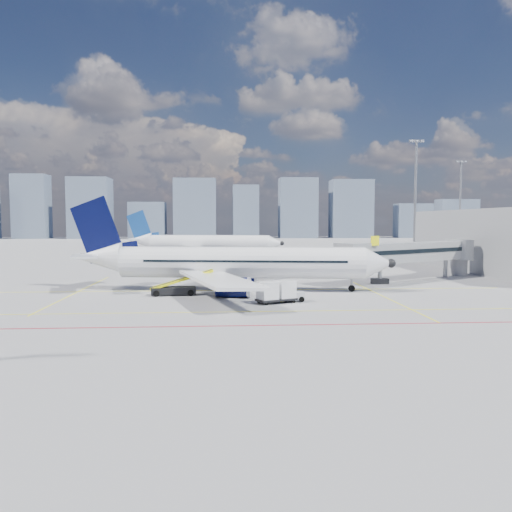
# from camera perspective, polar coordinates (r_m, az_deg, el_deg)

# --- Properties ---
(ground) EXTENTS (420.00, 420.00, 0.00)m
(ground) POSITION_cam_1_polar(r_m,az_deg,el_deg) (51.03, -0.06, -5.16)
(ground) COLOR gray
(ground) RESTS_ON ground
(apron_markings) EXTENTS (90.00, 35.12, 0.01)m
(apron_markings) POSITION_cam_1_polar(r_m,az_deg,el_deg) (47.14, -0.46, -5.91)
(apron_markings) COLOR #FFFC0D
(apron_markings) RESTS_ON ground
(jet_bridge) EXTENTS (23.55, 15.78, 6.30)m
(jet_bridge) POSITION_cam_1_polar(r_m,az_deg,el_deg) (72.44, 17.93, 0.34)
(jet_bridge) COLOR #92959A
(jet_bridge) RESTS_ON ground
(terminal_block) EXTENTS (10.00, 42.00, 10.00)m
(terminal_block) POSITION_cam_1_polar(r_m,az_deg,el_deg) (87.71, 25.77, 1.56)
(terminal_block) COLOR #92959A
(terminal_block) RESTS_ON ground
(floodlight_mast_ne) EXTENTS (3.20, 0.61, 25.45)m
(floodlight_mast_ne) POSITION_cam_1_polar(r_m,az_deg,el_deg) (113.19, 17.75, 6.58)
(floodlight_mast_ne) COLOR gray
(floodlight_mast_ne) RESTS_ON ground
(floodlight_mast_far) EXTENTS (3.20, 0.61, 25.45)m
(floodlight_mast_far) POSITION_cam_1_polar(r_m,az_deg,el_deg) (156.08, 22.30, 5.71)
(floodlight_mast_far) COLOR gray
(floodlight_mast_far) RESTS_ON ground
(distant_skyline) EXTENTS (245.86, 15.97, 31.51)m
(distant_skyline) POSITION_cam_1_polar(r_m,az_deg,el_deg) (240.60, -6.46, 5.23)
(distant_skyline) COLOR slate
(distant_skyline) RESTS_ON ground
(main_aircraft) EXTENTS (37.99, 32.99, 11.13)m
(main_aircraft) POSITION_cam_1_polar(r_m,az_deg,el_deg) (58.46, -3.26, -0.81)
(main_aircraft) COLOR white
(main_aircraft) RESTS_ON ground
(second_aircraft) EXTENTS (35.63, 30.71, 10.68)m
(second_aircraft) POSITION_cam_1_polar(r_m,az_deg,el_deg) (112.03, -6.13, 1.47)
(second_aircraft) COLOR white
(second_aircraft) RESTS_ON ground
(baggage_tug) EXTENTS (2.32, 1.52, 1.54)m
(baggage_tug) POSITION_cam_1_polar(r_m,az_deg,el_deg) (50.92, 4.16, -4.35)
(baggage_tug) COLOR white
(baggage_tug) RESTS_ON ground
(cargo_dolly) EXTENTS (4.34, 3.23, 2.18)m
(cargo_dolly) POSITION_cam_1_polar(r_m,az_deg,el_deg) (49.61, 2.34, -4.03)
(cargo_dolly) COLOR black
(cargo_dolly) RESTS_ON ground
(belt_loader) EXTENTS (6.99, 2.25, 2.82)m
(belt_loader) POSITION_cam_1_polar(r_m,az_deg,el_deg) (55.53, -9.22, -3.70)
(belt_loader) COLOR black
(belt_loader) RESTS_ON ground
(ramp_worker) EXTENTS (0.80, 0.83, 1.91)m
(ramp_worker) POSITION_cam_1_polar(r_m,az_deg,el_deg) (50.30, 3.00, -4.20)
(ramp_worker) COLOR #ECF519
(ramp_worker) RESTS_ON ground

